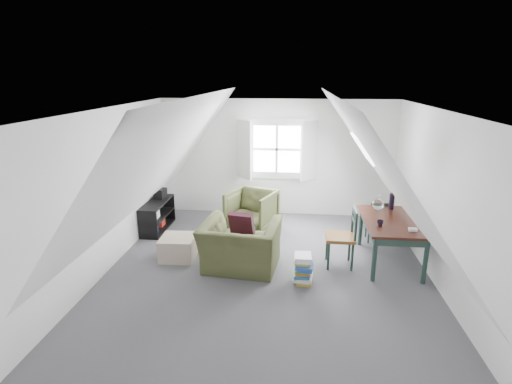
# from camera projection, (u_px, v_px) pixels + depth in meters

# --- Properties ---
(floor) EXTENTS (5.50, 5.50, 0.00)m
(floor) POSITION_uv_depth(u_px,v_px,m) (267.00, 270.00, 6.32)
(floor) COLOR #4A494E
(floor) RESTS_ON ground
(ceiling) EXTENTS (5.50, 5.50, 0.00)m
(ceiling) POSITION_uv_depth(u_px,v_px,m) (268.00, 110.00, 5.61)
(ceiling) COLOR white
(ceiling) RESTS_ON wall_back
(wall_back) EXTENTS (5.00, 0.00, 5.00)m
(wall_back) POSITION_uv_depth(u_px,v_px,m) (277.00, 158.00, 8.59)
(wall_back) COLOR white
(wall_back) RESTS_ON ground
(wall_front) EXTENTS (5.00, 0.00, 5.00)m
(wall_front) POSITION_uv_depth(u_px,v_px,m) (243.00, 290.00, 3.34)
(wall_front) COLOR white
(wall_front) RESTS_ON ground
(wall_left) EXTENTS (0.00, 5.50, 5.50)m
(wall_left) POSITION_uv_depth(u_px,v_px,m) (107.00, 190.00, 6.20)
(wall_left) COLOR white
(wall_left) RESTS_ON ground
(wall_right) EXTENTS (0.00, 5.50, 5.50)m
(wall_right) POSITION_uv_depth(u_px,v_px,m) (441.00, 200.00, 5.72)
(wall_right) COLOR white
(wall_right) RESTS_ON ground
(slope_left) EXTENTS (3.19, 5.50, 4.48)m
(slope_left) POSITION_uv_depth(u_px,v_px,m) (164.00, 159.00, 5.96)
(slope_left) COLOR white
(slope_left) RESTS_ON wall_left
(slope_right) EXTENTS (3.19, 5.50, 4.48)m
(slope_right) POSITION_uv_depth(u_px,v_px,m) (376.00, 163.00, 5.66)
(slope_right) COLOR white
(slope_right) RESTS_ON wall_right
(dormer_window) EXTENTS (1.71, 0.35, 1.30)m
(dormer_window) POSITION_uv_depth(u_px,v_px,m) (277.00, 150.00, 8.46)
(dormer_window) COLOR white
(dormer_window) RESTS_ON wall_back
(skylight) EXTENTS (0.35, 0.75, 0.47)m
(skylight) POSITION_uv_depth(u_px,v_px,m) (362.00, 149.00, 6.91)
(skylight) COLOR white
(skylight) RESTS_ON slope_right
(armchair_near) EXTENTS (1.29, 1.16, 0.77)m
(armchair_near) POSITION_uv_depth(u_px,v_px,m) (241.00, 268.00, 6.41)
(armchair_near) COLOR #3E4322
(armchair_near) RESTS_ON floor
(armchair_far) EXTENTS (1.10, 1.11, 0.79)m
(armchair_far) POSITION_uv_depth(u_px,v_px,m) (252.00, 229.00, 8.03)
(armchair_far) COLOR #3E4322
(armchair_far) RESTS_ON floor
(throw_pillow) EXTENTS (0.42, 0.29, 0.40)m
(throw_pillow) POSITION_uv_depth(u_px,v_px,m) (242.00, 224.00, 6.35)
(throw_pillow) COLOR #350E1A
(throw_pillow) RESTS_ON armchair_near
(ottoman) EXTENTS (0.58, 0.58, 0.37)m
(ottoman) POSITION_uv_depth(u_px,v_px,m) (178.00, 247.00, 6.71)
(ottoman) COLOR tan
(ottoman) RESTS_ON floor
(dining_table) EXTENTS (0.89, 1.49, 0.74)m
(dining_table) POSITION_uv_depth(u_px,v_px,m) (391.00, 226.00, 6.42)
(dining_table) COLOR black
(dining_table) RESTS_ON floor
(demijohn) EXTENTS (0.20, 0.20, 0.28)m
(demijohn) POSITION_uv_depth(u_px,v_px,m) (378.00, 204.00, 6.81)
(demijohn) COLOR silver
(demijohn) RESTS_ON dining_table
(vase_twigs) EXTENTS (0.09, 0.10, 0.69)m
(vase_twigs) POSITION_uv_depth(u_px,v_px,m) (392.00, 200.00, 6.87)
(vase_twigs) COLOR black
(vase_twigs) RESTS_ON dining_table
(cup) EXTENTS (0.11, 0.11, 0.09)m
(cup) POSITION_uv_depth(u_px,v_px,m) (380.00, 226.00, 6.13)
(cup) COLOR black
(cup) RESTS_ON dining_table
(paper_box) EXTENTS (0.12, 0.08, 0.04)m
(paper_box) POSITION_uv_depth(u_px,v_px,m) (413.00, 230.00, 5.94)
(paper_box) COLOR white
(paper_box) RESTS_ON dining_table
(dining_chair_far) EXTENTS (0.37, 0.37, 0.79)m
(dining_chair_far) POSITION_uv_depth(u_px,v_px,m) (377.00, 220.00, 7.32)
(dining_chair_far) COLOR brown
(dining_chair_far) RESTS_ON floor
(dining_chair_near) EXTENTS (0.45, 0.45, 0.97)m
(dining_chair_near) POSITION_uv_depth(u_px,v_px,m) (343.00, 236.00, 6.36)
(dining_chair_near) COLOR brown
(dining_chair_near) RESTS_ON floor
(media_shelf) EXTENTS (0.37, 1.11, 0.57)m
(media_shelf) POSITION_uv_depth(u_px,v_px,m) (157.00, 217.00, 7.91)
(media_shelf) COLOR black
(media_shelf) RESTS_ON floor
(electronics_box) EXTENTS (0.22, 0.28, 0.21)m
(electronics_box) POSITION_uv_depth(u_px,v_px,m) (160.00, 194.00, 8.07)
(electronics_box) COLOR black
(electronics_box) RESTS_ON media_shelf
(magazine_stack) EXTENTS (0.32, 0.38, 0.43)m
(magazine_stack) POSITION_uv_depth(u_px,v_px,m) (303.00, 269.00, 5.91)
(magazine_stack) COLOR #B29933
(magazine_stack) RESTS_ON floor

